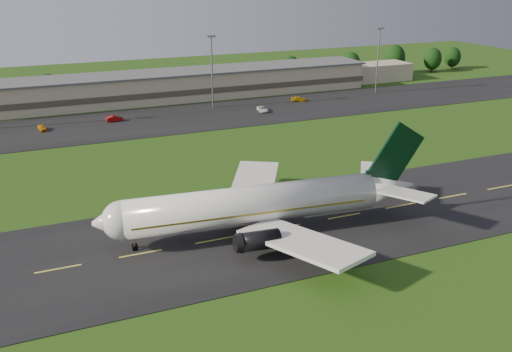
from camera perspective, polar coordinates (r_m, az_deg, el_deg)
name	(u,v)px	position (r m, az deg, el deg)	size (l,w,h in m)	color
ground	(344,217)	(93.09, 8.81, -4.04)	(360.00, 360.00, 0.00)	#1F4210
taxiway	(344,216)	(93.07, 8.81, -4.01)	(220.00, 30.00, 0.10)	black
apron	(205,116)	(155.50, -5.12, 6.01)	(260.00, 30.00, 0.10)	black
airliner	(258,204)	(84.66, 0.21, -2.86)	(51.26, 41.99, 15.57)	white
terminal	(200,84)	(179.06, -5.62, 9.16)	(145.00, 16.00, 8.40)	#B9A98D
light_mast_centre	(212,63)	(161.97, -4.44, 11.18)	(2.40, 1.20, 20.35)	gray
light_mast_east	(378,52)	(186.66, 12.13, 11.99)	(2.40, 1.20, 20.35)	gray
tree_line	(263,70)	(197.39, 0.74, 10.60)	(193.56, 9.55, 10.78)	black
service_vehicle_a	(42,128)	(149.84, -20.62, 4.54)	(1.61, 4.00, 1.36)	orange
service_vehicle_b	(115,119)	(153.32, -13.96, 5.60)	(1.55, 4.43, 1.46)	maroon
service_vehicle_c	(262,109)	(159.21, 0.65, 6.70)	(2.28, 4.95, 1.38)	silver
service_vehicle_d	(299,99)	(172.38, 4.32, 7.68)	(1.89, 4.65, 1.35)	gold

